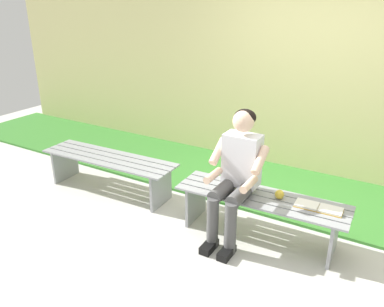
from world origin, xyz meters
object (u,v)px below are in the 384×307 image
Objects in this scene: bench_far at (109,165)px; bench_near at (260,206)px; book_open at (319,207)px; apple at (279,194)px; person_seated at (236,172)px.

bench_near is at bearing 180.00° from bench_far.
bench_near is at bearing 3.09° from book_open.
bench_near and bench_far have the same top height.
bench_near is 3.92× the size of book_open.
apple is (-0.16, -0.05, 0.15)m from bench_near.
person_seated reaches higher than bench_near.
apple is at bearing -1.91° from book_open.
book_open is at bearing -174.79° from bench_near.
apple reaches higher than bench_far.
book_open reaches higher than bench_far.
bench_near is 0.42m from person_seated.
bench_far is at bearing 0.00° from bench_near.
bench_near is 0.96× the size of bench_far.
apple is 0.36m from book_open.
person_seated is at bearing 176.60° from bench_far.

